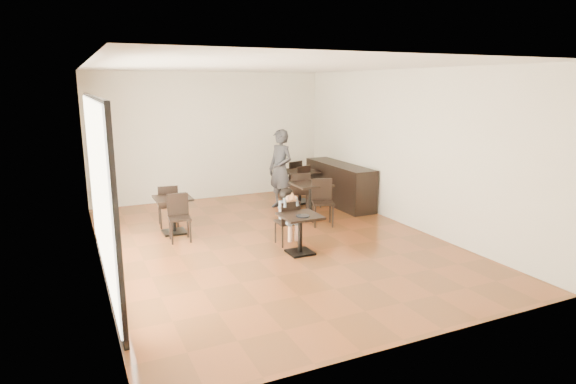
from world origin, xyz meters
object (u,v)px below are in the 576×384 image
chair_left_b (179,218)px  child_chair (287,222)px  child_table (300,234)px  chair_left_a (168,205)px  cafe_table_left (174,215)px  chair_back_a (290,179)px  chair_back_b (310,188)px  chair_mid_a (300,192)px  child (287,217)px  chair_mid_b (323,203)px  cafe_table_back (299,187)px  cafe_table_mid (311,201)px  adult_patron (280,169)px

chair_left_b → child_chair: bearing=-24.9°
child_table → chair_left_a: chair_left_a is taller
child_table → cafe_table_left: bearing=129.6°
chair_back_a → child_table: bearing=47.0°
chair_back_b → chair_mid_a: bearing=-163.2°
chair_left_b → child: bearing=-24.9°
child_chair → chair_mid_b: bearing=-146.3°
child_chair → cafe_table_back: bearing=-120.4°
cafe_table_back → child_chair: bearing=-120.4°
child → chair_mid_b: (1.20, 0.80, -0.05)m
cafe_table_left → child_table: bearing=-50.4°
child_table → chair_back_a: 4.20m
cafe_table_mid → child_table: bearing=-122.2°
cafe_table_back → chair_mid_b: bearing=-102.2°
cafe_table_back → chair_back_b: size_ratio=0.83×
child → chair_left_a: child is taller
child_table → cafe_table_back: 3.69m
chair_mid_b → chair_back_b: 1.48m
chair_mid_b → child_chair: bearing=-125.2°
child → chair_mid_b: 1.44m
chair_mid_b → chair_left_b: size_ratio=1.09×
child_table → chair_left_a: (-1.75, 2.66, 0.09)m
chair_back_a → chair_back_b: 1.10m
chair_mid_a → chair_left_b: bearing=37.7°
adult_patron → chair_left_b: bearing=-82.1°
cafe_table_back → adult_patron: bearing=-155.2°
chair_left_b → chair_back_b: bearing=24.8°
chair_left_a → chair_back_a: size_ratio=0.90×
cafe_table_back → cafe_table_left: bearing=-160.3°
cafe_table_mid → chair_left_b: chair_left_b is taller
adult_patron → cafe_table_back: (0.65, 0.30, -0.53)m
cafe_table_mid → chair_back_a: chair_back_a is taller
chair_left_b → cafe_table_left: bearing=95.2°
adult_patron → chair_left_b: (-2.72, -1.45, -0.50)m
chair_left_b → chair_mid_b: bearing=1.0°
child → cafe_table_left: child is taller
chair_mid_b → cafe_table_back: bearing=98.9°
cafe_table_back → chair_left_b: chair_left_b is taller
cafe_table_mid → chair_mid_b: chair_mid_b is taller
child_chair → chair_left_a: bearing=-50.4°
adult_patron → chair_back_a: adult_patron is taller
adult_patron → cafe_table_left: 2.92m
cafe_table_mid → chair_left_a: size_ratio=0.90×
child → chair_back_a: (1.62, 3.32, -0.04)m
child_table → cafe_table_back: (1.62, 3.32, 0.06)m
child_table → adult_patron: adult_patron is taller
chair_left_a → chair_back_a: 3.58m
child_chair → chair_left_a: (-1.75, 2.11, 0.02)m
child → chair_left_b: bearing=149.9°
adult_patron → chair_left_a: 2.79m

